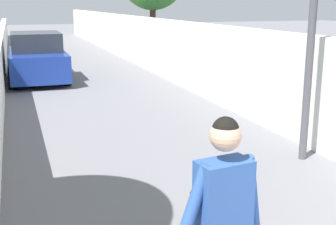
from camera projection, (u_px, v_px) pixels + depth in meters
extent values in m
plane|color=slate|center=(86.00, 80.00, 14.71)|extent=(80.00, 80.00, 0.00)
cube|color=silver|center=(184.00, 54.00, 13.48)|extent=(48.00, 0.30, 1.91)
cylinder|color=#473523|center=(153.00, 27.00, 20.18)|extent=(0.27, 0.27, 2.80)
cylinder|color=#4C4C51|center=(312.00, 23.00, 6.77)|extent=(0.12, 0.12, 4.33)
cube|color=#2D5199|center=(223.00, 197.00, 3.14)|extent=(0.27, 0.41, 0.53)
cylinder|color=#2D5199|center=(194.00, 204.00, 3.04)|extent=(0.13, 0.29, 0.58)
cylinder|color=#2D5199|center=(251.00, 193.00, 3.25)|extent=(0.11, 0.19, 0.59)
sphere|color=tan|center=(225.00, 136.00, 3.03)|extent=(0.22, 0.22, 0.22)
sphere|color=black|center=(226.00, 130.00, 3.03)|extent=(0.19, 0.19, 0.19)
ellipsoid|color=tan|center=(206.00, 212.00, 4.83)|extent=(0.40, 0.27, 0.22)
sphere|color=tan|center=(195.00, 197.00, 5.03)|extent=(0.15, 0.15, 0.15)
cone|color=black|center=(192.00, 191.00, 4.99)|extent=(0.06, 0.06, 0.06)
cone|color=black|center=(198.00, 190.00, 5.03)|extent=(0.06, 0.06, 0.06)
cylinder|color=tan|center=(196.00, 224.00, 4.95)|extent=(0.04, 0.04, 0.18)
cylinder|color=tan|center=(205.00, 221.00, 5.01)|extent=(0.04, 0.04, 0.18)
cylinder|color=tan|center=(218.00, 214.00, 4.61)|extent=(0.14, 0.05, 0.13)
cylinder|color=black|center=(213.00, 204.00, 3.98)|extent=(1.45, 0.53, 0.66)
cube|color=navy|center=(37.00, 63.00, 14.44)|extent=(3.87, 1.70, 0.80)
cube|color=#262B33|center=(36.00, 42.00, 14.28)|extent=(2.01, 1.50, 0.60)
cylinder|color=black|center=(12.00, 67.00, 15.35)|extent=(0.64, 0.22, 0.64)
cylinder|color=black|center=(59.00, 65.00, 15.85)|extent=(0.64, 0.22, 0.64)
cylinder|color=black|center=(12.00, 78.00, 13.14)|extent=(0.64, 0.22, 0.64)
cylinder|color=black|center=(67.00, 75.00, 13.64)|extent=(0.64, 0.22, 0.64)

